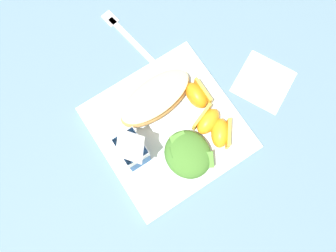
{
  "coord_description": "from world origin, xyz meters",
  "views": [
    {
      "loc": [
        -0.15,
        0.1,
        0.73
      ],
      "look_at": [
        0.0,
        0.0,
        0.03
      ],
      "focal_mm": 38.22,
      "sensor_mm": 36.0,
      "label": 1
    }
  ],
  "objects_px": {
    "orange_wedge_front": "(221,133)",
    "metal_fork": "(127,36)",
    "orange_wedge_rear": "(197,95)",
    "milk_carton": "(132,149)",
    "paper_napkin": "(264,82)",
    "cheesy_pizza_bread": "(155,98)",
    "white_plate": "(168,128)",
    "green_salad_pile": "(188,154)",
    "orange_wedge_middle": "(207,121)"
  },
  "relations": [
    {
      "from": "cheesy_pizza_bread",
      "to": "white_plate",
      "type": "bearing_deg",
      "value": 171.5
    },
    {
      "from": "cheesy_pizza_bread",
      "to": "metal_fork",
      "type": "relative_size",
      "value": 0.94
    },
    {
      "from": "paper_napkin",
      "to": "white_plate",
      "type": "bearing_deg",
      "value": 83.64
    },
    {
      "from": "cheesy_pizza_bread",
      "to": "green_salad_pile",
      "type": "height_order",
      "value": "green_salad_pile"
    },
    {
      "from": "white_plate",
      "to": "metal_fork",
      "type": "distance_m",
      "value": 0.23
    },
    {
      "from": "orange_wedge_middle",
      "to": "metal_fork",
      "type": "bearing_deg",
      "value": 6.44
    },
    {
      "from": "green_salad_pile",
      "to": "paper_napkin",
      "type": "relative_size",
      "value": 0.91
    },
    {
      "from": "orange_wedge_rear",
      "to": "orange_wedge_front",
      "type": "bearing_deg",
      "value": 176.9
    },
    {
      "from": "metal_fork",
      "to": "orange_wedge_rear",
      "type": "bearing_deg",
      "value": -168.27
    },
    {
      "from": "orange_wedge_rear",
      "to": "paper_napkin",
      "type": "bearing_deg",
      "value": -107.46
    },
    {
      "from": "white_plate",
      "to": "orange_wedge_front",
      "type": "xyz_separation_m",
      "value": [
        -0.07,
        -0.08,
        0.03
      ]
    },
    {
      "from": "orange_wedge_rear",
      "to": "cheesy_pizza_bread",
      "type": "bearing_deg",
      "value": 61.15
    },
    {
      "from": "cheesy_pizza_bread",
      "to": "orange_wedge_rear",
      "type": "relative_size",
      "value": 2.91
    },
    {
      "from": "orange_wedge_middle",
      "to": "milk_carton",
      "type": "bearing_deg",
      "value": 80.69
    },
    {
      "from": "orange_wedge_front",
      "to": "orange_wedge_rear",
      "type": "distance_m",
      "value": 0.09
    },
    {
      "from": "white_plate",
      "to": "milk_carton",
      "type": "distance_m",
      "value": 0.11
    },
    {
      "from": "orange_wedge_front",
      "to": "orange_wedge_rear",
      "type": "xyz_separation_m",
      "value": [
        0.09,
        -0.01,
        0.0
      ]
    },
    {
      "from": "milk_carton",
      "to": "metal_fork",
      "type": "relative_size",
      "value": 0.58
    },
    {
      "from": "cheesy_pizza_bread",
      "to": "milk_carton",
      "type": "bearing_deg",
      "value": 126.79
    },
    {
      "from": "white_plate",
      "to": "green_salad_pile",
      "type": "distance_m",
      "value": 0.08
    },
    {
      "from": "orange_wedge_rear",
      "to": "white_plate",
      "type": "bearing_deg",
      "value": 103.68
    },
    {
      "from": "orange_wedge_front",
      "to": "white_plate",
      "type": "bearing_deg",
      "value": 47.65
    },
    {
      "from": "milk_carton",
      "to": "orange_wedge_front",
      "type": "xyz_separation_m",
      "value": [
        -0.06,
        -0.17,
        -0.04
      ]
    },
    {
      "from": "orange_wedge_rear",
      "to": "paper_napkin",
      "type": "xyz_separation_m",
      "value": [
        -0.05,
        -0.15,
        -0.03
      ]
    },
    {
      "from": "green_salad_pile",
      "to": "orange_wedge_middle",
      "type": "bearing_deg",
      "value": -63.49
    },
    {
      "from": "milk_carton",
      "to": "paper_napkin",
      "type": "xyz_separation_m",
      "value": [
        -0.02,
        -0.32,
        -0.07
      ]
    },
    {
      "from": "green_salad_pile",
      "to": "paper_napkin",
      "type": "distance_m",
      "value": 0.24
    },
    {
      "from": "orange_wedge_rear",
      "to": "paper_napkin",
      "type": "height_order",
      "value": "orange_wedge_rear"
    },
    {
      "from": "green_salad_pile",
      "to": "milk_carton",
      "type": "bearing_deg",
      "value": 55.44
    },
    {
      "from": "orange_wedge_front",
      "to": "orange_wedge_rear",
      "type": "bearing_deg",
      "value": -3.1
    },
    {
      "from": "orange_wedge_front",
      "to": "paper_napkin",
      "type": "distance_m",
      "value": 0.16
    },
    {
      "from": "cheesy_pizza_bread",
      "to": "metal_fork",
      "type": "distance_m",
      "value": 0.17
    },
    {
      "from": "orange_wedge_front",
      "to": "metal_fork",
      "type": "bearing_deg",
      "value": 7.24
    },
    {
      "from": "cheesy_pizza_bread",
      "to": "paper_napkin",
      "type": "relative_size",
      "value": 1.61
    },
    {
      "from": "green_salad_pile",
      "to": "orange_wedge_front",
      "type": "relative_size",
      "value": 1.44
    },
    {
      "from": "orange_wedge_front",
      "to": "orange_wedge_rear",
      "type": "relative_size",
      "value": 1.15
    },
    {
      "from": "orange_wedge_front",
      "to": "paper_napkin",
      "type": "bearing_deg",
      "value": -73.04
    },
    {
      "from": "white_plate",
      "to": "cheesy_pizza_bread",
      "type": "relative_size",
      "value": 1.58
    },
    {
      "from": "paper_napkin",
      "to": "metal_fork",
      "type": "distance_m",
      "value": 0.32
    },
    {
      "from": "white_plate",
      "to": "cheesy_pizza_bread",
      "type": "distance_m",
      "value": 0.07
    },
    {
      "from": "orange_wedge_middle",
      "to": "metal_fork",
      "type": "distance_m",
      "value": 0.27
    },
    {
      "from": "green_salad_pile",
      "to": "milk_carton",
      "type": "relative_size",
      "value": 0.91
    },
    {
      "from": "white_plate",
      "to": "cheesy_pizza_bread",
      "type": "height_order",
      "value": "cheesy_pizza_bread"
    },
    {
      "from": "cheesy_pizza_bread",
      "to": "paper_napkin",
      "type": "xyz_separation_m",
      "value": [
        -0.09,
        -0.22,
        -0.03
      ]
    },
    {
      "from": "green_salad_pile",
      "to": "white_plate",
      "type": "bearing_deg",
      "value": 0.69
    },
    {
      "from": "milk_carton",
      "to": "metal_fork",
      "type": "bearing_deg",
      "value": -28.16
    },
    {
      "from": "orange_wedge_front",
      "to": "orange_wedge_rear",
      "type": "height_order",
      "value": "same"
    },
    {
      "from": "green_salad_pile",
      "to": "orange_wedge_rear",
      "type": "distance_m",
      "value": 0.12
    },
    {
      "from": "green_salad_pile",
      "to": "orange_wedge_front",
      "type": "bearing_deg",
      "value": -90.54
    },
    {
      "from": "white_plate",
      "to": "cheesy_pizza_bread",
      "type": "xyz_separation_m",
      "value": [
        0.06,
        -0.01,
        0.03
      ]
    }
  ]
}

